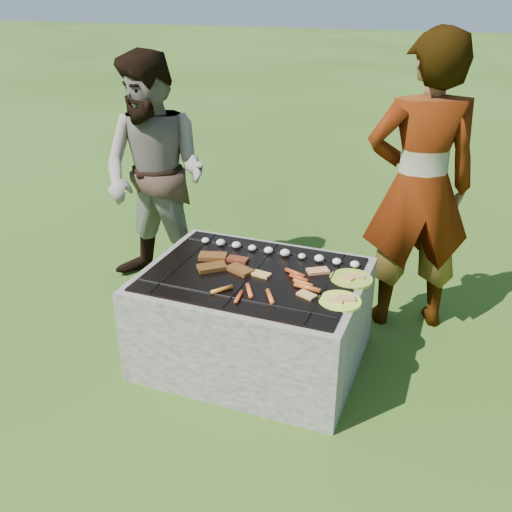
# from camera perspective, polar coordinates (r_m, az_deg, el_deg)

# --- Properties ---
(lawn) EXTENTS (60.00, 60.00, 0.00)m
(lawn) POSITION_cam_1_polar(r_m,az_deg,el_deg) (3.71, -0.28, -10.14)
(lawn) COLOR #274611
(lawn) RESTS_ON ground
(fire_pit) EXTENTS (1.30, 1.00, 0.62)m
(fire_pit) POSITION_cam_1_polar(r_m,az_deg,el_deg) (3.55, -0.29, -6.43)
(fire_pit) COLOR #A29990
(fire_pit) RESTS_ON ground
(mushrooms) EXTENTS (1.05, 0.06, 0.04)m
(mushrooms) POSITION_cam_1_polar(r_m,az_deg,el_deg) (3.61, 2.15, 0.43)
(mushrooms) COLOR #F4E4CF
(mushrooms) RESTS_ON fire_pit
(pork_slabs) EXTENTS (0.42, 0.30, 0.03)m
(pork_slabs) POSITION_cam_1_polar(r_m,az_deg,el_deg) (3.48, -3.37, -0.73)
(pork_slabs) COLOR #A0551D
(pork_slabs) RESTS_ON fire_pit
(sausages) EXTENTS (0.57, 0.48, 0.03)m
(sausages) POSITION_cam_1_polar(r_m,az_deg,el_deg) (3.20, 1.95, -3.12)
(sausages) COLOR #BB451E
(sausages) RESTS_ON fire_pit
(bread_on_grate) EXTENTS (0.44, 0.41, 0.02)m
(bread_on_grate) POSITION_cam_1_polar(r_m,az_deg,el_deg) (3.32, 4.32, -2.16)
(bread_on_grate) COLOR tan
(bread_on_grate) RESTS_ON fire_pit
(plate_far) EXTENTS (0.32, 0.32, 0.03)m
(plate_far) POSITION_cam_1_polar(r_m,az_deg,el_deg) (3.37, 9.50, -2.26)
(plate_far) COLOR yellow
(plate_far) RESTS_ON fire_pit
(plate_near) EXTENTS (0.31, 0.31, 0.03)m
(plate_near) POSITION_cam_1_polar(r_m,az_deg,el_deg) (3.13, 8.40, -4.48)
(plate_near) COLOR #FCFF3C
(plate_near) RESTS_ON fire_pit
(cook) EXTENTS (0.83, 0.69, 1.96)m
(cook) POSITION_cam_1_polar(r_m,az_deg,el_deg) (3.82, 16.03, 6.53)
(cook) COLOR gray
(cook) RESTS_ON ground
(bystander) EXTENTS (0.93, 0.76, 1.77)m
(bystander) POSITION_cam_1_polar(r_m,az_deg,el_deg) (4.30, -10.05, 7.86)
(bystander) COLOR gray
(bystander) RESTS_ON ground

